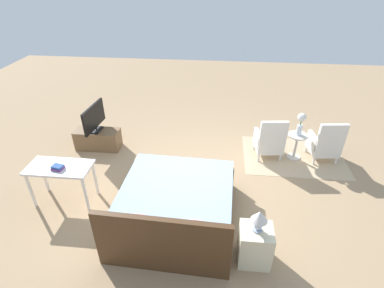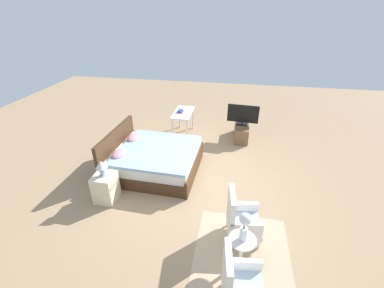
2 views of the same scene
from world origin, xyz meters
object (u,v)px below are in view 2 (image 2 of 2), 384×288
armchair_by_window_left (240,285)px  side_table (241,249)px  nightstand (106,188)px  bed (153,159)px  book_stack (180,111)px  table_lamp (101,166)px  armchair_by_window_right (241,220)px  tv_stand (241,131)px  vanity_desk (183,115)px  flower_vase (245,224)px  tv_flatscreen (243,115)px

armchair_by_window_left → side_table: armchair_by_window_left is taller
armchair_by_window_left → nightstand: 3.10m
bed → book_stack: 2.00m
side_table → table_lamp: 2.90m
armchair_by_window_right → tv_stand: (3.71, 0.01, -0.17)m
vanity_desk → tv_stand: bearing=-87.6°
side_table → book_stack: book_stack is taller
side_table → nightstand: bearing=68.5°
armchair_by_window_right → book_stack: armchair_by_window_right is taller
armchair_by_window_left → flower_vase: 0.74m
table_lamp → vanity_desk: size_ratio=0.32×
bed → table_lamp: size_ratio=6.16×
tv_stand → book_stack: 1.87m
flower_vase → book_stack: bearing=23.6°
table_lamp → book_stack: table_lamp is taller
armchair_by_window_left → vanity_desk: size_ratio=0.88×
book_stack → bed: bearing=173.0°
armchair_by_window_right → book_stack: (3.61, 1.80, 0.37)m
flower_vase → vanity_desk: (4.19, 1.75, -0.24)m
armchair_by_window_left → book_stack: armchair_by_window_left is taller
armchair_by_window_right → nightstand: (0.49, 2.65, -0.09)m
side_table → flower_vase: size_ratio=1.18×
nightstand → table_lamp: size_ratio=1.78×
bed → table_lamp: 1.42m
tv_stand → vanity_desk: bearing=92.4°
tv_flatscreen → book_stack: bearing=93.2°
tv_stand → tv_flatscreen: 0.52m
bed → vanity_desk: bearing=-8.9°
table_lamp → tv_flatscreen: tv_flatscreen is taller
bed → side_table: bed is taller
nightstand → tv_flatscreen: size_ratio=0.67×
armchair_by_window_right → flower_vase: size_ratio=1.93×
tv_stand → table_lamp: bearing=140.7°
side_table → table_lamp: bearing=68.5°
bed → armchair_by_window_left: bed is taller
armchair_by_window_left → armchair_by_window_right: same height
tv_stand → flower_vase: bearing=-179.6°
tv_flatscreen → tv_stand: bearing=175.0°
armchair_by_window_right → tv_flatscreen: (3.71, 0.01, 0.36)m
vanity_desk → table_lamp: bearing=163.7°
side_table → table_lamp: table_lamp is taller
bed → flower_vase: bearing=-137.4°
armchair_by_window_left → armchair_by_window_right: bearing=-0.0°
bed → flower_vase: size_ratio=4.26×
table_lamp → book_stack: bearing=-15.2°
side_table → vanity_desk: 4.55m
flower_vase → tv_flatscreen: (4.27, 0.03, -0.11)m
tv_stand → nightstand: bearing=140.7°
nightstand → vanity_desk: vanity_desk is taller
nightstand → book_stack: 3.26m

